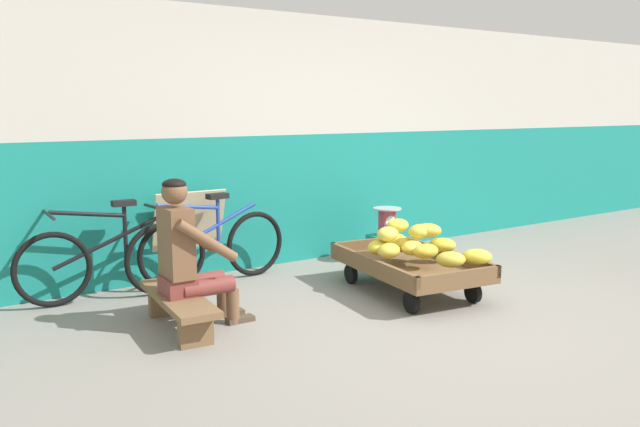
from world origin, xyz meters
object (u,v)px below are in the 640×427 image
(bicycle_near_left, at_px, (114,258))
(bicycle_far_left, at_px, (209,248))
(banana_cart, at_px, (409,266))
(low_bench, at_px, (179,304))
(vendor_seated, at_px, (188,254))
(sign_board, at_px, (188,235))
(weighing_scale, at_px, (387,221))
(plastic_crate, at_px, (387,249))
(shopping_bag, at_px, (426,256))

(bicycle_near_left, bearing_deg, bicycle_far_left, -4.13)
(banana_cart, xyz_separation_m, low_bench, (-2.09, 0.22, -0.04))
(vendor_seated, relative_size, sign_board, 1.31)
(weighing_scale, relative_size, bicycle_far_left, 0.18)
(plastic_crate, bearing_deg, bicycle_far_left, 172.42)
(banana_cart, xyz_separation_m, bicycle_near_left, (-2.23, 1.31, 0.11))
(vendor_seated, height_order, plastic_crate, vendor_seated)
(banana_cart, bearing_deg, plastic_crate, 60.27)
(vendor_seated, xyz_separation_m, bicycle_near_left, (-0.23, 1.09, -0.21))
(bicycle_far_left, height_order, shopping_bag, bicycle_far_left)
(shopping_bag, bearing_deg, plastic_crate, 114.59)
(low_bench, bearing_deg, sign_board, 64.49)
(weighing_scale, height_order, shopping_bag, weighing_scale)
(banana_cart, xyz_separation_m, weighing_scale, (0.57, 0.99, 0.21))
(banana_cart, xyz_separation_m, shopping_bag, (0.75, 0.58, -0.12))
(low_bench, bearing_deg, banana_cart, -6.03)
(sign_board, relative_size, shopping_bag, 3.63)
(plastic_crate, distance_m, bicycle_near_left, 2.83)
(plastic_crate, bearing_deg, weighing_scale, -90.00)
(banana_cart, bearing_deg, sign_board, 133.24)
(bicycle_near_left, bearing_deg, shopping_bag, -13.70)
(vendor_seated, xyz_separation_m, plastic_crate, (2.57, 0.77, -0.42))
(plastic_crate, distance_m, bicycle_far_left, 1.97)
(bicycle_far_left, height_order, sign_board, sign_board)
(low_bench, height_order, vendor_seated, vendor_seated)
(weighing_scale, distance_m, bicycle_far_left, 1.96)
(banana_cart, xyz_separation_m, sign_board, (-1.46, 1.55, 0.19))
(plastic_crate, bearing_deg, bicycle_near_left, 173.47)
(low_bench, xyz_separation_m, plastic_crate, (2.65, 0.77, -0.05))
(plastic_crate, height_order, bicycle_near_left, bicycle_near_left)
(low_bench, bearing_deg, shopping_bag, 7.28)
(banana_cart, relative_size, bicycle_far_left, 0.93)
(low_bench, distance_m, vendor_seated, 0.38)
(vendor_seated, bearing_deg, bicycle_far_left, 58.67)
(weighing_scale, bearing_deg, sign_board, 164.58)
(plastic_crate, height_order, weighing_scale, weighing_scale)
(weighing_scale, bearing_deg, low_bench, -163.83)
(weighing_scale, relative_size, shopping_bag, 1.25)
(weighing_scale, bearing_deg, vendor_seated, -163.27)
(plastic_crate, bearing_deg, banana_cart, -119.73)
(banana_cart, xyz_separation_m, vendor_seated, (-2.00, 0.22, 0.33))
(banana_cart, distance_m, bicycle_near_left, 2.59)
(plastic_crate, bearing_deg, shopping_bag, -65.41)
(banana_cart, relative_size, bicycle_near_left, 0.93)
(low_bench, xyz_separation_m, vendor_seated, (0.09, -0.00, 0.37))
(vendor_seated, distance_m, plastic_crate, 2.71)
(banana_cart, distance_m, vendor_seated, 2.04)
(low_bench, distance_m, plastic_crate, 2.76)
(sign_board, bearing_deg, bicycle_far_left, -74.59)
(banana_cart, bearing_deg, bicycle_near_left, 149.59)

